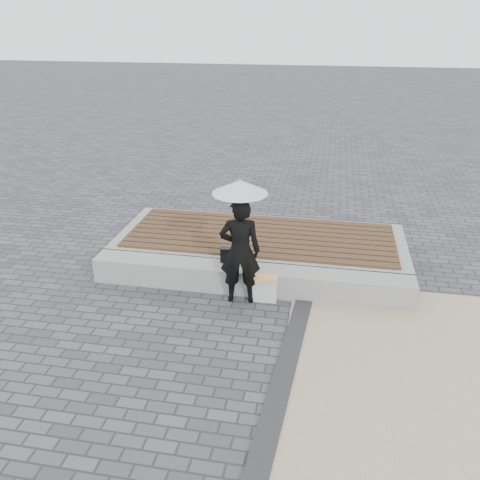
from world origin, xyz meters
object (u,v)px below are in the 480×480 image
Objects in this scene: woman at (240,251)px; canvas_tote at (264,288)px; parasol at (240,187)px; handbag at (231,255)px; seating_ledge at (249,279)px.

canvas_tote is (0.36, 0.06, -0.62)m from woman.
parasol is 1.64m from canvas_tote.
handbag is (-0.23, 0.46, -0.30)m from woman.
handbag is at bearing 144.94° from canvas_tote.
seating_ledge is at bearing -28.47° from handbag.
seating_ledge is 12.34× the size of canvas_tote.
parasol reaches higher than handbag.
handbag reaches higher than seating_ledge.
seating_ledge is at bearing -113.24° from woman.
seating_ledge is at bearing 135.66° from canvas_tote.
woman reaches higher than canvas_tote.
canvas_tote is (0.36, 0.06, -1.60)m from parasol.
canvas_tote is (0.59, -0.40, -0.32)m from handbag.
parasol is at bearing -104.15° from seating_ledge.
woman is at bearing 0.00° from parasol.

